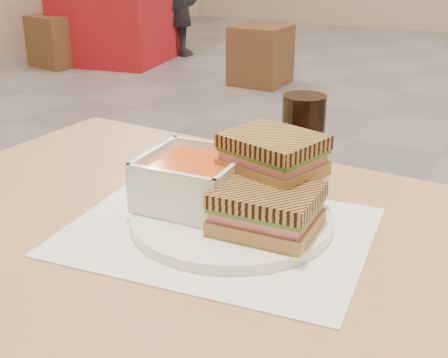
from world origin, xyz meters
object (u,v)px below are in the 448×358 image
at_px(soup_bowl, 193,182).
at_px(panini_lower, 267,209).
at_px(bg_table_0, 116,17).
at_px(bg_chair_0r, 261,55).
at_px(plate, 232,219).
at_px(bg_chair_0l, 58,41).
at_px(main_table, 269,335).
at_px(cola_glass, 303,140).

height_order(soup_bowl, panini_lower, soup_bowl).
relative_size(soup_bowl, bg_table_0, 0.13).
bearing_deg(bg_table_0, bg_chair_0r, -8.78).
height_order(plate, bg_chair_0l, plate).
xyz_separation_m(plate, bg_chair_0l, (-3.43, 3.44, -0.54)).
height_order(plate, panini_lower, panini_lower).
height_order(main_table, cola_glass, cola_glass).
xyz_separation_m(panini_lower, bg_chair_0r, (-1.61, 3.65, -0.57)).
bearing_deg(plate, bg_table_0, 128.75).
bearing_deg(bg_chair_0r, bg_table_0, 171.22).
xyz_separation_m(main_table, cola_glass, (-0.05, 0.24, 0.19)).
bearing_deg(soup_bowl, panini_lower, -12.20).
bearing_deg(panini_lower, soup_bowl, 167.80).
bearing_deg(bg_chair_0l, bg_chair_0r, 5.69).
bearing_deg(bg_chair_0l, main_table, -44.87).
bearing_deg(panini_lower, cola_glass, 97.82).
xyz_separation_m(panini_lower, cola_glass, (-0.03, 0.20, 0.03)).
bearing_deg(bg_chair_0l, cola_glass, -43.25).
bearing_deg(bg_chair_0l, soup_bowl, -45.56).
bearing_deg(main_table, plate, 144.85).
distance_m(main_table, cola_glass, 0.31).
relative_size(main_table, bg_chair_0r, 2.75).
distance_m(soup_bowl, panini_lower, 0.13).
bearing_deg(bg_chair_0r, cola_glass, -65.30).
height_order(bg_table_0, bg_chair_0r, bg_table_0).
distance_m(bg_table_0, bg_chair_0l, 0.57).
xyz_separation_m(panini_lower, bg_chair_0l, (-3.49, 3.46, -0.57)).
bearing_deg(soup_bowl, plate, -6.10).
distance_m(soup_bowl, bg_chair_0l, 4.84).
bearing_deg(plate, panini_lower, -18.47).
bearing_deg(bg_chair_0l, panini_lower, -44.75).
bearing_deg(cola_glass, bg_table_0, 130.40).
bearing_deg(bg_chair_0l, bg_table_0, 52.55).
bearing_deg(main_table, bg_chair_0r, 113.95).
height_order(main_table, bg_chair_0l, main_table).
distance_m(soup_bowl, bg_chair_0r, 3.96).
height_order(plate, bg_chair_0r, plate).
xyz_separation_m(bg_chair_0l, bg_chair_0r, (1.88, 0.19, 0.00)).
bearing_deg(cola_glass, main_table, -77.48).
xyz_separation_m(cola_glass, bg_chair_0l, (-3.46, 3.26, -0.60)).
height_order(panini_lower, bg_chair_0l, panini_lower).
distance_m(cola_glass, bg_chair_0r, 3.84).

